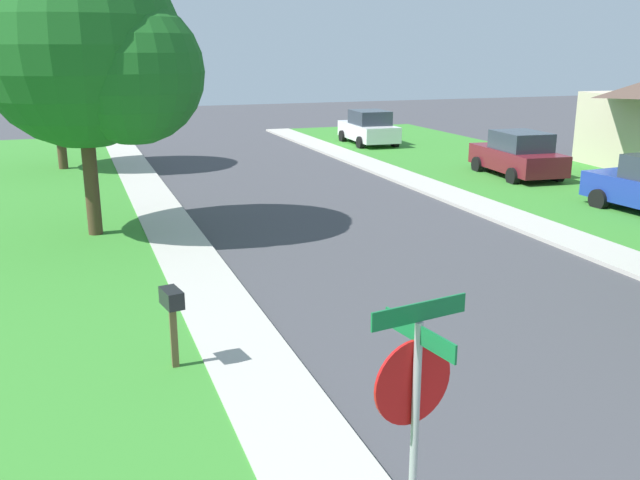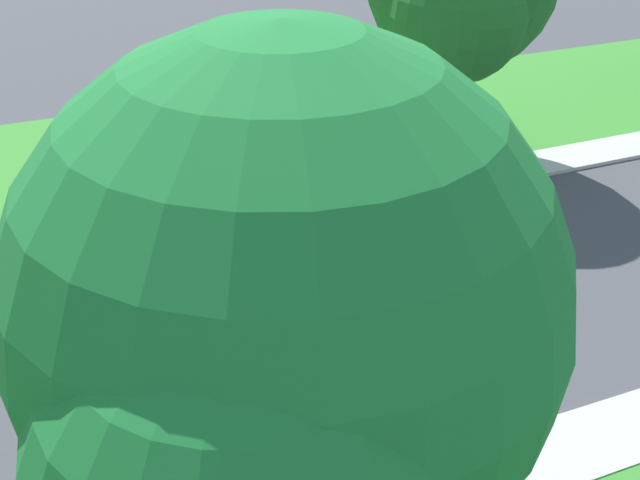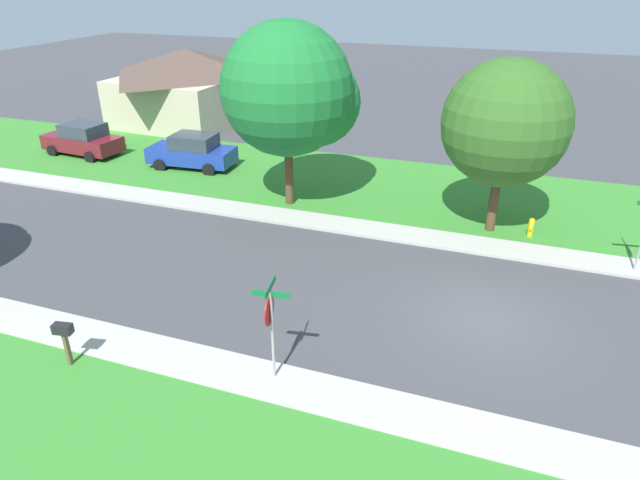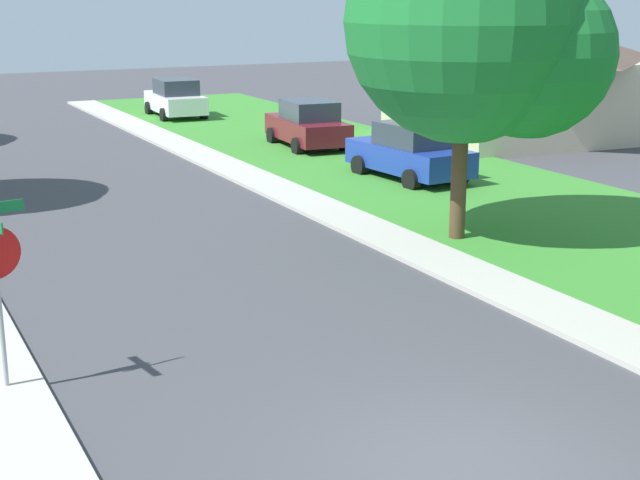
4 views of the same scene
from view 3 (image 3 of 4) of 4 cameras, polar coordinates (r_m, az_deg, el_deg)
ground_plane at (r=17.12m, az=16.66°, el=-7.75°), size 120.00×120.00×0.00m
sidewalk_east at (r=24.34m, az=-11.54°, el=3.54°), size 1.40×56.00×0.10m
lawn_east at (r=28.18m, az=-6.74°, el=7.07°), size 8.00×56.00×0.08m
sidewalk_west at (r=17.95m, az=-26.79°, el=-7.82°), size 1.40×56.00×0.10m
stop_sign_far_corner at (r=13.22m, az=-5.11°, el=-7.82°), size 0.91×0.91×2.77m
car_maroon_across_road at (r=32.86m, az=-23.20°, el=9.46°), size 2.32×4.44×1.76m
car_blue_driveway_right at (r=28.97m, az=-12.98°, el=8.85°), size 2.28×4.42×1.76m
tree_across_right at (r=21.44m, az=18.97°, el=11.00°), size 4.90×4.56×6.54m
tree_across_left at (r=22.85m, az=-2.63°, el=14.88°), size 5.67×5.28×7.55m
house_right_setback at (r=38.13m, az=-13.37°, el=15.30°), size 9.45×8.32×4.60m
fire_hydrant at (r=22.31m, az=20.86°, el=1.19°), size 0.38×0.22×0.83m
mailbox at (r=15.47m, az=-24.84°, el=-8.80°), size 0.32×0.52×1.31m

